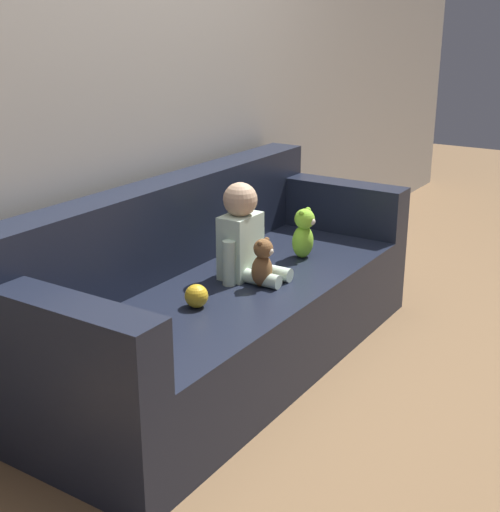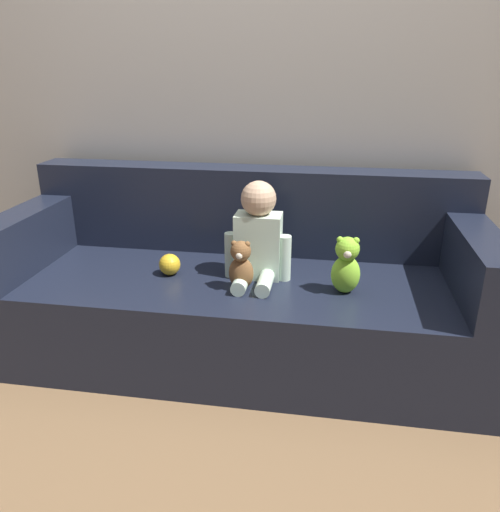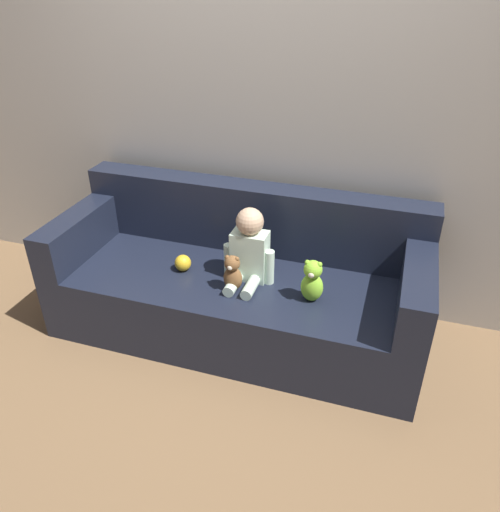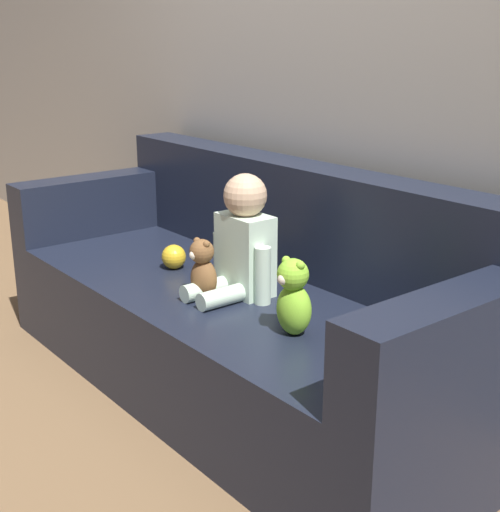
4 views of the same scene
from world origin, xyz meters
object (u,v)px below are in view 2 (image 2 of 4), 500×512
Objects in this scene: person_baby at (258,238)px; couch at (242,290)px; plush_toy_side at (346,265)px; teddy_bear_brown at (241,265)px; toy_ball at (170,264)px.

couch is at bearing 138.10° from person_baby.
person_baby is 0.39m from plush_toy_side.
teddy_bear_brown is (-0.05, -0.13, -0.08)m from person_baby.
person_baby is 1.76× the size of plush_toy_side.
plush_toy_side is 2.55× the size of toy_ball.
person_baby reaches higher than teddy_bear_brown.
person_baby reaches higher than toy_ball.
plush_toy_side is (0.37, -0.09, -0.06)m from person_baby.
couch reaches higher than toy_ball.
teddy_bear_brown is 0.35m from toy_ball.
couch reaches higher than teddy_bear_brown.
person_baby is at bearing -41.90° from couch.
couch is 0.35m from toy_ball.
toy_ball is (-0.34, 0.10, -0.06)m from teddy_bear_brown.
plush_toy_side is at bearing -4.77° from toy_ball.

